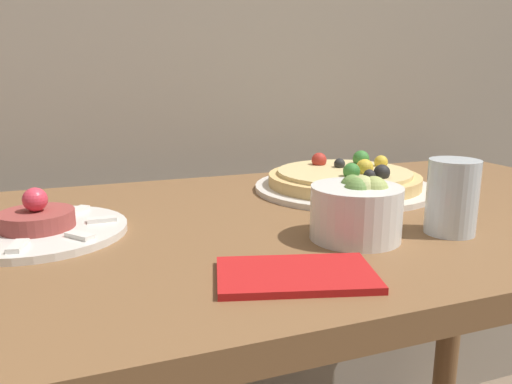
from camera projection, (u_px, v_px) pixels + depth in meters
name	position (u px, v px, depth m)	size (l,w,h in m)	color
dining_table	(258.00, 289.00, 0.78)	(1.42, 0.67, 0.79)	brown
pizza_plate	(345.00, 181.00, 0.93)	(0.33, 0.33, 0.06)	silver
tartare_plate	(38.00, 227.00, 0.67)	(0.24, 0.24, 0.07)	silver
small_bowl	(357.00, 209.00, 0.65)	(0.12, 0.12, 0.09)	white
drinking_glass	(452.00, 197.00, 0.67)	(0.07, 0.07, 0.10)	silver
napkin	(296.00, 275.00, 0.53)	(0.19, 0.14, 0.01)	red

